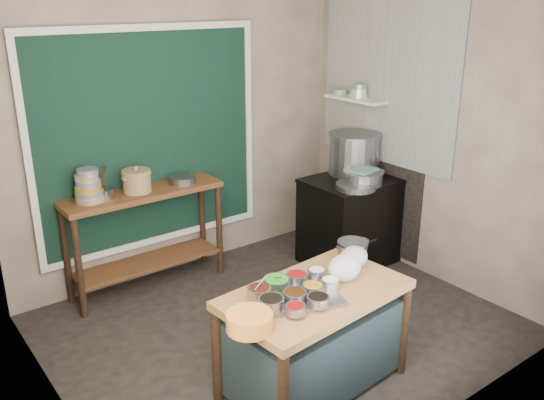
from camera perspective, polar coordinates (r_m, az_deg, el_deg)
floor at (r=4.90m, az=0.70°, el=-12.42°), size 3.50×3.00×0.02m
back_wall at (r=5.55m, az=-8.91°, el=7.04°), size 3.50×0.02×2.80m
left_wall at (r=3.57m, az=-22.11°, el=-1.40°), size 0.02×3.00×2.80m
right_wall at (r=5.54m, az=15.40°, el=6.55°), size 0.02×3.00×2.80m
curtain_panel at (r=5.37m, az=-11.96°, el=5.88°), size 2.10×0.02×1.90m
curtain_frame at (r=5.37m, az=-11.91°, el=5.86°), size 2.22×0.03×2.02m
tile_panel at (r=5.79m, az=11.30°, el=11.95°), size 0.02×1.70×1.70m
soot_patch at (r=6.12m, az=9.92°, el=1.36°), size 0.01×1.30×1.30m
wall_shelf at (r=5.95m, az=8.28°, el=9.89°), size 0.22×0.70×0.03m
prep_table at (r=4.06m, az=4.17°, el=-13.57°), size 1.31×0.82×0.75m
back_counter at (r=5.41m, az=-12.34°, el=-3.87°), size 1.45×0.40×0.95m
stove_block at (r=5.88m, az=7.86°, el=-2.15°), size 0.90×0.68×0.85m
stove_top at (r=5.73m, az=8.06°, el=1.93°), size 0.92×0.69×0.03m
condiment_tray at (r=3.76m, az=2.48°, el=-9.52°), size 0.65×0.56×0.02m
condiment_bowls at (r=3.74m, az=2.02°, el=-8.95°), size 0.64×0.48×0.07m
yellow_basin at (r=3.42m, az=-2.25°, el=-11.94°), size 0.33×0.33×0.11m
saucepan at (r=4.32m, az=7.98°, el=-4.88°), size 0.24×0.24×0.13m
plastic_bag_a at (r=3.98m, az=7.21°, el=-6.66°), size 0.29×0.26×0.18m
plastic_bag_b at (r=4.17m, az=8.12°, el=-5.61°), size 0.21×0.18×0.16m
bowl_stack at (r=5.06m, az=-17.71°, el=1.22°), size 0.25×0.25×0.28m
utensil_cup at (r=5.11m, az=-16.16°, el=0.63°), size 0.19×0.19×0.09m
ceramic_crock at (r=5.20m, az=-13.25°, el=1.75°), size 0.34×0.34×0.18m
wide_bowl at (r=5.38m, az=-8.86°, el=2.02°), size 0.32×0.32×0.06m
stock_pot at (r=5.84m, az=8.09°, el=4.57°), size 0.62×0.62×0.42m
pot_lid at (r=5.92m, az=9.40°, el=4.66°), size 0.21×0.43×0.41m
steamer at (r=5.57m, az=9.02°, el=2.23°), size 0.48×0.48×0.13m
green_cloth at (r=5.55m, az=9.06°, el=2.97°), size 0.28×0.23×0.02m
shallow_pan at (r=5.43m, az=8.31°, el=1.36°), size 0.46×0.46×0.05m
shelf_bowl_stack at (r=5.91m, az=8.63°, el=10.58°), size 0.17×0.17×0.14m
shelf_bowl_green at (r=6.11m, az=6.78°, el=10.59°), size 0.16×0.16×0.05m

